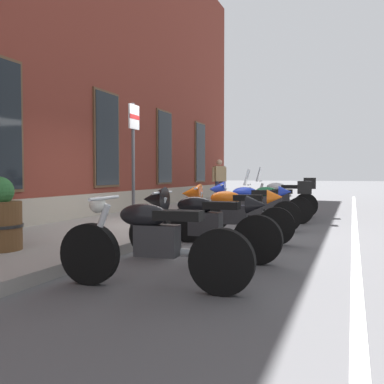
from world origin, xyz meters
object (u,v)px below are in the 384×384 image
object	(u,v)px
motorcycle_silver_touring	(284,196)
pedestrian_tan_coat	(219,179)
motorcycle_black_sport	(196,220)
motorcycle_green_touring	(275,201)
motorcycle_orange_sport	(226,211)
parking_sign	(133,148)
motorcycle_black_naked	(151,243)
motorcycle_blue_sport	(246,204)

from	to	relation	value
motorcycle_silver_touring	pedestrian_tan_coat	xyz separation A→B (m)	(2.89, 2.73, 0.45)
motorcycle_black_sport	motorcycle_green_touring	world-z (taller)	motorcycle_green_touring
motorcycle_orange_sport	motorcycle_black_sport	bearing A→B (deg)	-179.84
motorcycle_orange_sport	pedestrian_tan_coat	world-z (taller)	pedestrian_tan_coat
motorcycle_green_touring	parking_sign	size ratio (longest dim) A/B	0.87
motorcycle_green_touring	motorcycle_silver_touring	xyz separation A→B (m)	(1.63, 0.04, 0.03)
motorcycle_black_naked	motorcycle_black_sport	xyz separation A→B (m)	(1.60, 0.08, 0.07)
motorcycle_black_naked	pedestrian_tan_coat	distance (m)	11.30
motorcycle_green_touring	pedestrian_tan_coat	world-z (taller)	pedestrian_tan_coat
motorcycle_black_naked	motorcycle_silver_touring	size ratio (longest dim) A/B	1.03
motorcycle_blue_sport	parking_sign	xyz separation A→B (m)	(-1.77, 1.67, 1.09)
motorcycle_black_sport	motorcycle_blue_sport	world-z (taller)	motorcycle_blue_sport
motorcycle_black_naked	motorcycle_black_sport	size ratio (longest dim) A/B	0.96
motorcycle_black_sport	motorcycle_black_naked	bearing A→B (deg)	-176.98
motorcycle_blue_sport	pedestrian_tan_coat	xyz separation A→B (m)	(6.16, 2.43, 0.45)
motorcycle_silver_touring	parking_sign	xyz separation A→B (m)	(-5.05, 1.96, 1.09)
motorcycle_silver_touring	motorcycle_green_touring	bearing A→B (deg)	-178.64
motorcycle_black_naked	motorcycle_orange_sport	size ratio (longest dim) A/B	0.99
motorcycle_orange_sport	pedestrian_tan_coat	bearing A→B (deg)	17.62
motorcycle_orange_sport	motorcycle_silver_touring	size ratio (longest dim) A/B	1.04
motorcycle_blue_sport	parking_sign	size ratio (longest dim) A/B	0.90
motorcycle_orange_sport	motorcycle_silver_touring	distance (m)	4.96
parking_sign	motorcycle_silver_touring	bearing A→B (deg)	-21.27
motorcycle_black_naked	motorcycle_black_sport	bearing A→B (deg)	3.02
motorcycle_green_touring	pedestrian_tan_coat	distance (m)	5.32
motorcycle_blue_sport	parking_sign	world-z (taller)	parking_sign
motorcycle_green_touring	motorcycle_silver_touring	distance (m)	1.63
pedestrian_tan_coat	motorcycle_green_touring	bearing A→B (deg)	-148.52
motorcycle_orange_sport	motorcycle_green_touring	distance (m)	3.34
motorcycle_silver_touring	pedestrian_tan_coat	world-z (taller)	pedestrian_tan_coat
motorcycle_black_sport	pedestrian_tan_coat	xyz separation A→B (m)	(9.39, 2.50, 0.47)
motorcycle_silver_touring	motorcycle_black_naked	bearing A→B (deg)	178.98
motorcycle_orange_sport	motorcycle_blue_sport	bearing A→B (deg)	2.10
motorcycle_black_naked	motorcycle_blue_sport	bearing A→B (deg)	1.79
motorcycle_black_sport	motorcycle_orange_sport	distance (m)	1.54
motorcycle_green_touring	motorcycle_black_sport	bearing A→B (deg)	176.86
motorcycle_black_naked	motorcycle_silver_touring	bearing A→B (deg)	-1.02
motorcycle_blue_sport	motorcycle_green_touring	size ratio (longest dim) A/B	1.04
motorcycle_black_sport	parking_sign	bearing A→B (deg)	50.16
motorcycle_black_naked	motorcycle_orange_sport	world-z (taller)	motorcycle_orange_sport
motorcycle_blue_sport	pedestrian_tan_coat	size ratio (longest dim) A/B	1.34
motorcycle_orange_sport	parking_sign	bearing A→B (deg)	92.97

